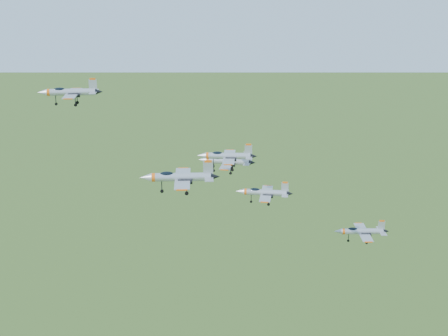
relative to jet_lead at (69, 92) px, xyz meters
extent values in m
cylinder|color=#A2A6AF|center=(0.41, -0.03, -0.04)|extent=(10.42, 2.21, 1.49)
cone|color=#A2A6AF|center=(-5.78, 0.40, -0.04)|extent=(2.17, 1.63, 1.49)
cone|color=black|center=(6.37, -0.45, -0.04)|extent=(1.69, 1.38, 1.27)
ellipsoid|color=black|center=(-2.11, 0.15, 0.53)|extent=(2.60, 1.25, 0.95)
cube|color=#A2A6AF|center=(0.42, -3.25, -0.32)|extent=(2.99, 5.23, 0.16)
cube|color=#A2A6AF|center=(0.86, 3.16, -0.32)|extent=(2.99, 5.23, 0.16)
cube|color=#A2A6AF|center=(5.11, -0.36, 1.52)|extent=(1.73, 0.26, 2.41)
cube|color=#EE5E10|center=(5.11, -0.36, 2.78)|extent=(1.27, 0.25, 0.40)
cylinder|color=#A2A6AF|center=(32.54, -15.12, -11.29)|extent=(9.24, 2.98, 1.32)
cone|color=#A2A6AF|center=(27.14, -14.12, -11.29)|extent=(2.04, 1.63, 1.32)
cone|color=black|center=(37.74, -16.09, -11.29)|extent=(1.61, 1.37, 1.12)
ellipsoid|color=black|center=(30.34, -14.72, -10.79)|extent=(2.37, 1.34, 0.84)
cube|color=#A2A6AF|center=(32.22, -17.96, -11.54)|extent=(3.12, 4.83, 0.14)
cube|color=#A2A6AF|center=(33.26, -12.36, -11.54)|extent=(3.12, 4.83, 0.14)
cube|color=#A2A6AF|center=(36.64, -15.89, -9.91)|extent=(1.52, 0.40, 2.14)
cube|color=#EE5E10|center=(36.64, -15.89, -8.79)|extent=(1.13, 0.34, 0.36)
cylinder|color=#A2A6AF|center=(21.48, -34.51, -8.80)|extent=(10.34, 2.48, 1.48)
cone|color=#A2A6AF|center=(15.36, -33.91, -8.80)|extent=(2.19, 1.67, 1.48)
cone|color=black|center=(27.37, -35.09, -8.80)|extent=(1.71, 1.41, 1.26)
ellipsoid|color=black|center=(18.99, -34.27, -8.24)|extent=(2.60, 1.31, 0.94)
cube|color=#A2A6AF|center=(21.39, -37.71, -9.08)|extent=(3.10, 5.24, 0.16)
cube|color=#A2A6AF|center=(22.02, -31.36, -9.08)|extent=(3.10, 5.24, 0.16)
cube|color=#A2A6AF|center=(26.13, -34.97, -7.26)|extent=(1.71, 0.30, 2.39)
cube|color=#EE5E10|center=(26.13, -34.97, -6.01)|extent=(1.26, 0.28, 0.40)
cylinder|color=#A2A6AF|center=(33.58, -7.64, -14.80)|extent=(9.39, 4.29, 1.36)
cone|color=#A2A6AF|center=(28.20, -5.84, -14.80)|extent=(2.22, 1.89, 1.36)
cone|color=black|center=(38.75, -9.37, -14.80)|extent=(1.76, 1.57, 1.16)
ellipsoid|color=black|center=(31.39, -6.91, -14.29)|extent=(2.50, 1.66, 0.87)
cube|color=#A2A6AF|center=(32.85, -10.49, -15.07)|extent=(3.75, 5.14, 0.15)
cube|color=#A2A6AF|center=(34.71, -4.92, -15.07)|extent=(3.75, 5.14, 0.15)
cube|color=#A2A6AF|center=(37.66, -9.00, -13.39)|extent=(1.53, 0.62, 2.20)
cube|color=#EE5E10|center=(37.66, -9.00, -12.23)|extent=(1.14, 0.51, 0.37)
cylinder|color=#A2A6AF|center=(39.46, -20.16, -17.84)|extent=(8.63, 3.54, 1.24)
cone|color=#A2A6AF|center=(34.48, -18.75, -17.84)|extent=(2.00, 1.67, 1.24)
cone|color=black|center=(44.25, -21.52, -17.84)|extent=(1.58, 1.38, 1.06)
ellipsoid|color=black|center=(37.43, -19.59, -17.37)|extent=(2.27, 1.43, 0.79)
cube|color=#A2A6AF|center=(38.91, -22.79, -18.08)|extent=(3.26, 4.65, 0.13)
cube|color=#A2A6AF|center=(40.37, -17.63, -18.08)|extent=(3.26, 4.65, 0.13)
cube|color=#A2A6AF|center=(43.23, -21.23, -16.55)|extent=(1.41, 0.50, 2.01)
cube|color=#EE5E10|center=(43.23, -21.23, -15.50)|extent=(1.05, 0.42, 0.34)
cylinder|color=#A2A6AF|center=(62.17, -16.50, -29.41)|extent=(9.08, 2.46, 1.30)
cone|color=#A2A6AF|center=(56.83, -15.80, -29.41)|extent=(1.95, 1.52, 1.30)
cone|color=black|center=(67.32, -17.18, -29.41)|extent=(1.53, 1.28, 1.10)
ellipsoid|color=black|center=(59.99, -16.21, -28.92)|extent=(2.30, 1.21, 0.82)
cube|color=#A2A6AF|center=(62.00, -19.30, -29.66)|extent=(2.85, 4.65, 0.14)
cube|color=#A2A6AF|center=(62.73, -13.76, -29.66)|extent=(2.85, 4.65, 0.14)
cube|color=#A2A6AF|center=(66.23, -17.04, -28.07)|extent=(1.50, 0.31, 2.10)
cube|color=#EE5E10|center=(66.23, -17.04, -26.97)|extent=(1.11, 0.28, 0.35)
camera|label=1|loc=(14.62, -136.55, 26.09)|focal=50.00mm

